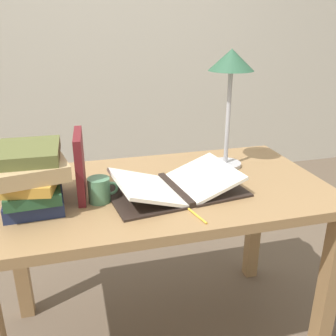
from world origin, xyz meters
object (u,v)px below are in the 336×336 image
object	(u,v)px
pencil	(193,213)
coffee_mug	(100,190)
book_stack_tall	(31,176)
reading_lamp	(231,73)
book_standing_upright	(80,165)
open_book	(176,186)

from	to	relation	value
pencil	coffee_mug	bearing A→B (deg)	149.30
coffee_mug	pencil	size ratio (longest dim) A/B	0.68
book_stack_tall	coffee_mug	distance (m)	0.22
reading_lamp	coffee_mug	bearing A→B (deg)	-159.64
reading_lamp	pencil	xyz separation A→B (m)	(-0.27, -0.37, -0.38)
book_stack_tall	reading_lamp	size ratio (longest dim) A/B	0.63
book_standing_upright	reading_lamp	xyz separation A→B (m)	(0.60, 0.14, 0.27)
open_book	coffee_mug	distance (m)	0.27
book_stack_tall	book_standing_upright	bearing A→B (deg)	14.30
coffee_mug	pencil	xyz separation A→B (m)	(0.28, -0.17, -0.04)
book_standing_upright	open_book	bearing A→B (deg)	-6.10
open_book	coffee_mug	size ratio (longest dim) A/B	4.90
book_standing_upright	pencil	xyz separation A→B (m)	(0.33, -0.23, -0.11)
book_standing_upright	reading_lamp	bearing A→B (deg)	16.66
book_stack_tall	open_book	bearing A→B (deg)	-1.92
open_book	book_stack_tall	distance (m)	0.49
book_standing_upright	reading_lamp	world-z (taller)	reading_lamp
book_standing_upright	coffee_mug	world-z (taller)	book_standing_upright
open_book	reading_lamp	size ratio (longest dim) A/B	1.06
book_standing_upright	pencil	size ratio (longest dim) A/B	1.50
book_stack_tall	reading_lamp	xyz separation A→B (m)	(0.76, 0.18, 0.28)
reading_lamp	open_book	bearing A→B (deg)	-144.81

